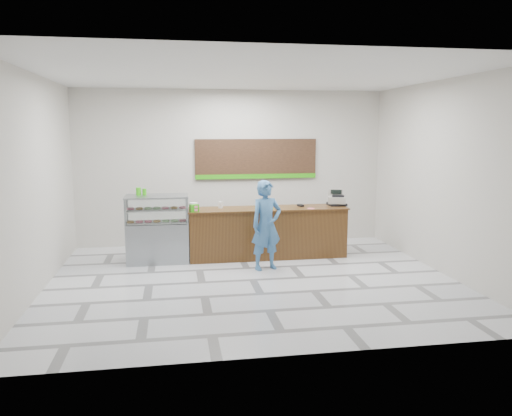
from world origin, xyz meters
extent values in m
plane|color=silver|center=(0.00, 0.00, 0.00)|extent=(7.00, 7.00, 0.00)
plane|color=beige|center=(0.00, 3.00, 1.75)|extent=(7.00, 0.00, 7.00)
plane|color=silver|center=(0.00, 0.00, 3.50)|extent=(7.00, 7.00, 0.00)
cube|color=#593717|center=(0.55, 1.55, 0.50)|extent=(3.20, 0.70, 1.00)
cube|color=#593717|center=(0.55, 1.55, 1.01)|extent=(3.26, 0.76, 0.03)
cube|color=gray|center=(-1.67, 1.55, 0.40)|extent=(1.20, 0.70, 0.80)
cube|color=white|center=(-1.67, 1.55, 1.05)|extent=(1.20, 0.70, 0.50)
cube|color=gray|center=(-1.67, 1.55, 1.31)|extent=(1.22, 0.72, 0.03)
cube|color=silver|center=(-1.67, 1.55, 0.82)|extent=(1.14, 0.64, 0.02)
cube|color=silver|center=(-1.67, 1.55, 1.06)|extent=(1.14, 0.64, 0.02)
torus|color=#B47F3A|center=(-2.17, 1.45, 0.85)|extent=(0.15, 0.15, 0.05)
torus|color=pink|center=(-2.00, 1.45, 0.85)|extent=(0.15, 0.15, 0.05)
torus|color=pink|center=(-1.84, 1.45, 0.85)|extent=(0.15, 0.15, 0.05)
torus|color=#B47F3A|center=(-1.67, 1.45, 0.85)|extent=(0.15, 0.15, 0.05)
torus|color=#9AD684|center=(-1.50, 1.45, 0.85)|extent=(0.15, 0.15, 0.05)
torus|color=#9AD684|center=(-1.34, 1.45, 0.85)|extent=(0.15, 0.15, 0.05)
torus|color=pink|center=(-1.17, 1.45, 0.85)|extent=(0.15, 0.15, 0.05)
torus|color=pink|center=(-2.17, 1.60, 1.09)|extent=(0.15, 0.15, 0.05)
torus|color=#B47F3A|center=(-2.00, 1.60, 1.09)|extent=(0.15, 0.15, 0.05)
torus|color=#9AD684|center=(-1.84, 1.60, 1.09)|extent=(0.15, 0.15, 0.05)
torus|color=#9AD684|center=(-1.67, 1.60, 1.09)|extent=(0.15, 0.15, 0.05)
torus|color=pink|center=(-1.50, 1.60, 1.09)|extent=(0.15, 0.15, 0.05)
torus|color=#B47F3A|center=(-1.34, 1.60, 1.09)|extent=(0.15, 0.15, 0.05)
torus|color=pink|center=(-1.17, 1.60, 1.09)|extent=(0.15, 0.15, 0.05)
cube|color=black|center=(0.55, 2.96, 1.95)|extent=(2.80, 0.05, 0.90)
cube|color=#2DA80E|center=(0.55, 2.93, 1.55)|extent=(2.80, 0.02, 0.10)
cube|color=black|center=(2.05, 1.64, 1.06)|extent=(0.35, 0.35, 0.05)
cube|color=gray|center=(2.05, 1.64, 1.15)|extent=(0.44, 0.46, 0.14)
cube|color=black|center=(2.05, 1.57, 1.24)|extent=(0.29, 0.24, 0.04)
cube|color=gray|center=(2.05, 1.74, 1.29)|extent=(0.31, 0.17, 0.14)
cube|color=black|center=(2.05, 1.69, 1.31)|extent=(0.22, 0.08, 0.09)
cube|color=black|center=(1.26, 1.62, 1.05)|extent=(0.12, 0.18, 0.04)
cube|color=#53D314|center=(0.46, 1.47, 1.04)|extent=(0.34, 0.25, 0.02)
cube|color=white|center=(0.48, 1.47, 1.05)|extent=(0.25, 0.17, 0.00)
cube|color=white|center=(-0.95, 1.69, 1.09)|extent=(0.18, 0.18, 0.12)
cylinder|color=silver|center=(-0.40, 1.68, 1.10)|extent=(0.09, 0.09, 0.13)
cube|color=#2DA80E|center=(-0.95, 1.28, 1.10)|extent=(0.19, 0.16, 0.14)
cylinder|color=pink|center=(1.40, 1.32, 1.03)|extent=(0.15, 0.15, 0.00)
cylinder|color=#2DA80E|center=(-2.02, 1.68, 1.40)|extent=(0.10, 0.10, 0.15)
cylinder|color=#2DA80E|center=(-1.91, 1.67, 1.39)|extent=(0.08, 0.08, 0.13)
imported|color=teal|center=(0.36, 0.66, 0.84)|extent=(0.71, 0.57, 1.68)
camera|label=1|loc=(-1.33, -8.33, 2.59)|focal=35.00mm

